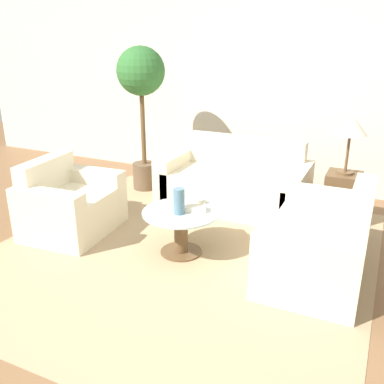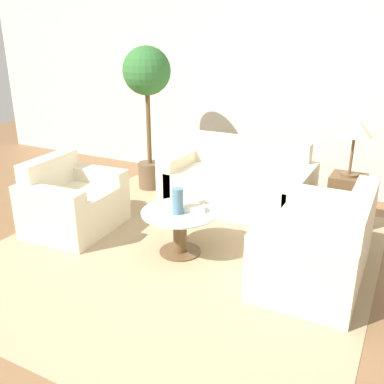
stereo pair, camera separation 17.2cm
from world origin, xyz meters
The scene contains 13 objects.
ground_plane centered at (0.00, 0.00, 0.00)m, with size 14.00×14.00×0.00m, color brown.
wall_back centered at (0.00, 3.00, 1.30)m, with size 10.00×0.06×2.60m.
rug centered at (-0.08, 0.60, 0.00)m, with size 3.54×3.64×0.01m.
sofa_main centered at (-0.03, 2.00, 0.28)m, with size 1.76×0.86×0.82m.
armchair centered at (-1.40, 0.55, 0.28)m, with size 0.86×1.02×0.78m.
loveseat centered at (1.23, 0.79, 0.28)m, with size 0.82×1.38×0.80m.
coffee_table centered at (-0.08, 0.60, 0.28)m, with size 0.74×0.74×0.44m.
side_table centered at (1.22, 2.02, 0.29)m, with size 0.37×0.37×0.58m.
table_lamp centered at (1.22, 2.02, 1.10)m, with size 0.35×0.35×0.64m.
potted_plant centered at (-1.36, 2.06, 1.37)m, with size 0.62×0.62×1.88m.
vase centered at (-0.07, 0.55, 0.56)m, with size 0.11×0.11×0.25m.
bowl centered at (-0.02, 0.87, 0.46)m, with size 0.15×0.15×0.05m.
book_stack centered at (0.05, 0.67, 0.46)m, with size 0.23×0.18×0.05m.
Camera 2 is at (1.76, -2.64, 2.02)m, focal length 40.00 mm.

